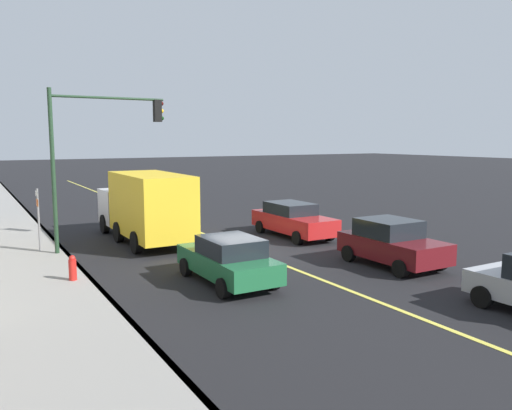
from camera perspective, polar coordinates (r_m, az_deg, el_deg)
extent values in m
plane|color=black|center=(21.13, -1.29, -5.01)|extent=(200.00, 200.00, 0.00)
cube|color=gray|center=(18.71, -24.78, -7.11)|extent=(80.00, 3.91, 0.15)
cube|color=slate|center=(18.95, -19.09, -6.65)|extent=(80.00, 0.16, 0.15)
cube|color=#D8CC4C|center=(21.13, -1.29, -4.99)|extent=(80.00, 0.16, 0.01)
cube|color=#591116|center=(19.05, 15.00, -4.59)|extent=(3.93, 1.92, 0.73)
cube|color=black|center=(19.10, 14.54, -2.48)|extent=(1.94, 1.77, 0.62)
cylinder|color=black|center=(18.95, 19.77, -5.97)|extent=(0.60, 0.22, 0.60)
cylinder|color=black|center=(17.59, 15.77, -6.83)|extent=(0.60, 0.22, 0.60)
cylinder|color=black|center=(20.68, 14.27, -4.66)|extent=(0.60, 0.22, 0.60)
cylinder|color=black|center=(19.43, 10.28, -5.32)|extent=(0.60, 0.22, 0.60)
cube|color=#1E6038|center=(16.33, -3.22, -6.49)|extent=(4.24, 1.72, 0.65)
cube|color=black|center=(15.98, -2.82, -4.60)|extent=(1.97, 1.59, 0.55)
cylinder|color=black|center=(17.31, -7.82, -6.85)|extent=(0.60, 0.22, 0.60)
cylinder|color=black|center=(17.99, -2.82, -6.24)|extent=(0.60, 0.22, 0.60)
cylinder|color=black|center=(14.85, -3.68, -9.22)|extent=(0.60, 0.22, 0.60)
cylinder|color=black|center=(15.63, 1.92, -8.35)|extent=(0.60, 0.22, 0.60)
cube|color=red|center=(23.83, 4.20, -1.95)|extent=(4.78, 1.77, 0.75)
cube|color=black|center=(23.98, 3.82, -0.35)|extent=(2.31, 1.62, 0.52)
cylinder|color=black|center=(23.15, 8.16, -3.22)|extent=(0.60, 0.22, 0.60)
cylinder|color=black|center=(22.14, 4.63, -3.66)|extent=(0.60, 0.22, 0.60)
cylinder|color=black|center=(25.66, 3.81, -2.12)|extent=(0.60, 0.22, 0.60)
cylinder|color=black|center=(24.75, 0.48, -2.45)|extent=(0.60, 0.22, 0.60)
cylinder|color=black|center=(15.32, 23.87, -9.33)|extent=(0.60, 0.22, 0.60)
cube|color=silver|center=(25.92, -14.24, -0.07)|extent=(2.09, 2.26, 1.63)
cube|color=gold|center=(22.24, -11.61, 0.06)|extent=(5.23, 2.26, 2.61)
cylinder|color=black|center=(25.77, -16.49, -2.03)|extent=(0.90, 0.28, 0.90)
cylinder|color=black|center=(26.34, -11.93, -1.68)|extent=(0.90, 0.28, 0.90)
cylinder|color=black|center=(20.90, -13.19, -4.08)|extent=(0.90, 0.28, 0.90)
cylinder|color=black|center=(21.60, -7.69, -3.58)|extent=(0.90, 0.28, 0.90)
cylinder|color=black|center=(23.37, -15.05, -2.93)|extent=(0.90, 0.28, 0.90)
cylinder|color=black|center=(24.00, -10.07, -2.52)|extent=(0.90, 0.28, 0.90)
cylinder|color=#1E3823|center=(20.88, -21.63, 3.24)|extent=(0.16, 0.16, 6.42)
cylinder|color=#1E3823|center=(21.32, -16.03, 11.39)|extent=(0.10, 4.42, 0.10)
cube|color=black|center=(21.86, -10.92, 10.25)|extent=(0.28, 0.30, 0.90)
sphere|color=#360605|center=(21.93, -10.49, 11.04)|extent=(0.18, 0.18, 0.18)
sphere|color=gold|center=(21.92, -10.47, 10.25)|extent=(0.18, 0.18, 0.18)
sphere|color=black|center=(21.90, -10.45, 9.47)|extent=(0.18, 0.18, 0.18)
cylinder|color=slate|center=(21.87, -23.02, -1.71)|extent=(0.08, 0.08, 2.60)
cube|color=white|center=(21.73, -23.22, 1.15)|extent=(0.60, 0.02, 0.20)
cube|color=#DB5919|center=(21.77, -23.18, 0.24)|extent=(0.44, 0.02, 0.28)
cylinder|color=red|center=(17.10, -19.73, -7.06)|extent=(0.24, 0.24, 0.80)
sphere|color=red|center=(17.00, -19.79, -5.62)|extent=(0.20, 0.20, 0.20)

